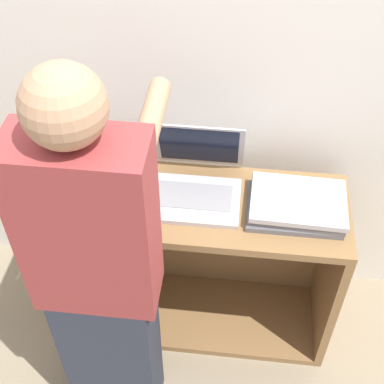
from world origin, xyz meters
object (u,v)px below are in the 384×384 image
object	(u,v)px
laptop_open	(196,181)
laptop_stack_right	(296,205)
laptop_stack_left	(95,188)
person	(100,283)

from	to	relation	value
laptop_open	laptop_stack_right	distance (m)	0.40
laptop_stack_left	laptop_stack_right	distance (m)	0.80
laptop_open	laptop_stack_left	bearing A→B (deg)	-171.10
laptop_stack_left	person	xyz separation A→B (m)	(0.13, -0.46, 0.02)
laptop_stack_right	person	world-z (taller)	person
person	laptop_stack_right	bearing A→B (deg)	34.66
laptop_open	laptop_stack_right	world-z (taller)	laptop_open
laptop_stack_left	laptop_open	bearing A→B (deg)	8.90
laptop_stack_left	laptop_stack_right	world-z (taller)	same
laptop_open	laptop_stack_right	bearing A→B (deg)	-9.09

